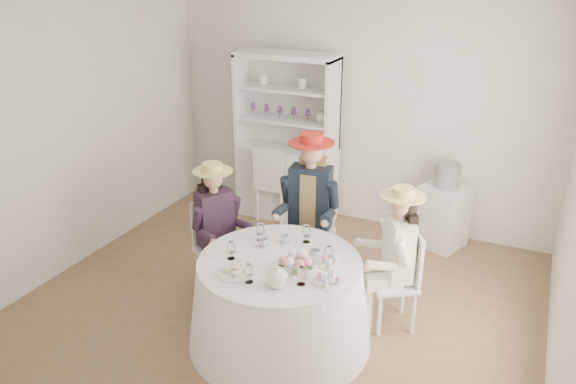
% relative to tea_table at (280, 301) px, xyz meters
% --- Properties ---
extents(ground, '(4.50, 4.50, 0.00)m').
position_rel_tea_table_xyz_m(ground, '(-0.22, 0.54, -0.37)').
color(ground, brown).
rests_on(ground, ground).
extents(wall_back, '(4.50, 0.00, 4.50)m').
position_rel_tea_table_xyz_m(wall_back, '(-0.22, 2.54, 0.98)').
color(wall_back, silver).
rests_on(wall_back, ground).
extents(wall_front, '(4.50, 0.00, 4.50)m').
position_rel_tea_table_xyz_m(wall_front, '(-0.22, -1.46, 0.98)').
color(wall_front, silver).
rests_on(wall_front, ground).
extents(wall_left, '(0.00, 4.50, 4.50)m').
position_rel_tea_table_xyz_m(wall_left, '(-2.47, 0.54, 0.98)').
color(wall_left, silver).
rests_on(wall_left, ground).
extents(tea_table, '(1.50, 1.50, 0.75)m').
position_rel_tea_table_xyz_m(tea_table, '(0.00, 0.00, 0.00)').
color(tea_table, white).
rests_on(tea_table, ground).
extents(hutch, '(1.20, 0.52, 1.98)m').
position_rel_tea_table_xyz_m(hutch, '(-0.98, 2.25, 0.33)').
color(hutch, silver).
rests_on(hutch, ground).
extents(side_table, '(0.57, 0.57, 0.69)m').
position_rel_tea_table_xyz_m(side_table, '(0.88, 2.26, -0.03)').
color(side_table, silver).
rests_on(side_table, ground).
extents(hatbox, '(0.30, 0.30, 0.26)m').
position_rel_tea_table_xyz_m(hatbox, '(0.88, 2.26, 0.45)').
color(hatbox, black).
rests_on(hatbox, side_table).
extents(guest_left, '(0.54, 0.50, 1.27)m').
position_rel_tea_table_xyz_m(guest_left, '(-0.86, 0.46, 0.35)').
color(guest_left, silver).
rests_on(guest_left, ground).
extents(guest_mid, '(0.55, 0.58, 1.49)m').
position_rel_tea_table_xyz_m(guest_mid, '(-0.15, 0.97, 0.47)').
color(guest_mid, silver).
rests_on(guest_mid, ground).
extents(guest_right, '(0.55, 0.51, 1.28)m').
position_rel_tea_table_xyz_m(guest_right, '(0.77, 0.59, 0.35)').
color(guest_right, silver).
rests_on(guest_right, ground).
extents(spare_chair, '(0.41, 0.41, 0.93)m').
position_rel_tea_table_xyz_m(spare_chair, '(-1.09, 2.05, 0.13)').
color(spare_chair, silver).
rests_on(spare_chair, ground).
extents(teacup_a, '(0.10, 0.10, 0.06)m').
position_rel_tea_table_xyz_m(teacup_a, '(-0.22, 0.15, 0.41)').
color(teacup_a, white).
rests_on(teacup_a, tea_table).
extents(teacup_b, '(0.09, 0.09, 0.06)m').
position_rel_tea_table_xyz_m(teacup_b, '(-0.09, 0.29, 0.41)').
color(teacup_b, white).
rests_on(teacup_b, tea_table).
extents(teacup_c, '(0.10, 0.10, 0.07)m').
position_rel_tea_table_xyz_m(teacup_c, '(0.24, 0.14, 0.41)').
color(teacup_c, white).
rests_on(teacup_c, tea_table).
extents(flower_bowl, '(0.26, 0.26, 0.05)m').
position_rel_tea_table_xyz_m(flower_bowl, '(0.23, -0.01, 0.40)').
color(flower_bowl, white).
rests_on(flower_bowl, tea_table).
extents(flower_arrangement, '(0.19, 0.19, 0.07)m').
position_rel_tea_table_xyz_m(flower_arrangement, '(0.18, -0.08, 0.47)').
color(flower_arrangement, pink).
rests_on(flower_arrangement, tea_table).
extents(table_teapot, '(0.22, 0.16, 0.17)m').
position_rel_tea_table_xyz_m(table_teapot, '(0.15, -0.34, 0.45)').
color(table_teapot, white).
rests_on(table_teapot, tea_table).
extents(sandwich_plate, '(0.28, 0.28, 0.06)m').
position_rel_tea_table_xyz_m(sandwich_plate, '(-0.21, -0.32, 0.39)').
color(sandwich_plate, white).
rests_on(sandwich_plate, tea_table).
extents(cupcake_stand, '(0.22, 0.22, 0.20)m').
position_rel_tea_table_xyz_m(cupcake_stand, '(0.47, -0.14, 0.45)').
color(cupcake_stand, white).
rests_on(cupcake_stand, tea_table).
extents(stemware_set, '(0.80, 0.83, 0.15)m').
position_rel_tea_table_xyz_m(stemware_set, '(0.00, -0.00, 0.45)').
color(stemware_set, white).
rests_on(stemware_set, tea_table).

